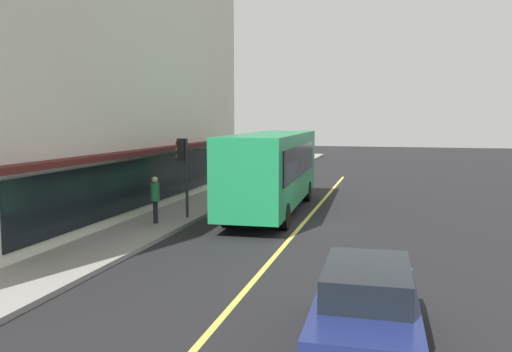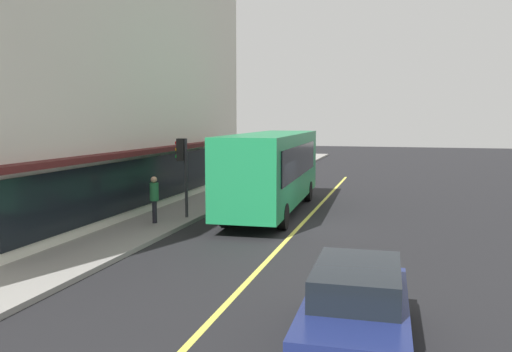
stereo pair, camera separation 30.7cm
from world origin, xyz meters
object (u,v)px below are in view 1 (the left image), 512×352
(pedestrian_by_curb, at_px, (155,195))
(traffic_light, at_px, (183,159))
(bus, at_px, (273,168))
(car_navy, at_px, (366,309))

(pedestrian_by_curb, bearing_deg, traffic_light, -21.52)
(bus, xyz_separation_m, traffic_light, (-2.87, 3.06, 0.55))
(bus, height_order, traffic_light, bus)
(car_navy, height_order, pedestrian_by_curb, pedestrian_by_curb)
(traffic_light, distance_m, car_navy, 13.02)
(traffic_light, bearing_deg, pedestrian_by_curb, 158.48)
(traffic_light, relative_size, pedestrian_by_curb, 1.78)
(traffic_light, xyz_separation_m, car_navy, (-10.28, -7.79, -1.79))
(car_navy, bearing_deg, pedestrian_by_curb, 43.32)
(bus, bearing_deg, pedestrian_by_curb, 139.84)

